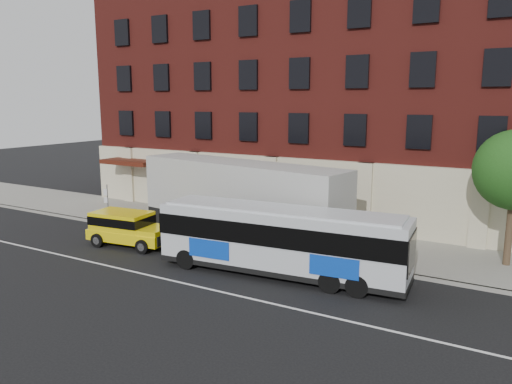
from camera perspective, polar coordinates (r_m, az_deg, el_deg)
The scene contains 9 objects.
ground at distance 22.12m, azimuth -13.02°, elevation -9.80°, with size 120.00×120.00×0.00m, color black.
sidewalk at distance 28.98m, azimuth -0.82°, elevation -4.48°, with size 60.00×6.00×0.15m, color gray.
kerb at distance 26.54m, azimuth -4.16°, elevation -5.92°, with size 60.00×0.25×0.15m, color gray.
lane_line at distance 22.46m, azimuth -12.15°, elevation -9.43°, with size 60.00×0.12×0.01m, color silver.
building at distance 35.03m, azimuth 5.89°, elevation 10.49°, with size 30.00×12.10×15.00m.
sign_pole at distance 31.75m, azimuth -16.86°, elevation -1.05°, with size 0.30×0.20×2.50m.
city_bus at distance 21.54m, azimuth 2.87°, elevation -5.41°, with size 11.22×3.31×3.03m.
yellow_suv at distance 26.98m, azimuth -14.75°, elevation -3.88°, with size 4.78×2.43×1.79m.
shipping_container at distance 27.10m, azimuth -1.88°, elevation -1.09°, with size 13.14×4.82×4.29m.
Camera 1 is at (14.34, -15.03, 7.59)m, focal length 34.56 mm.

